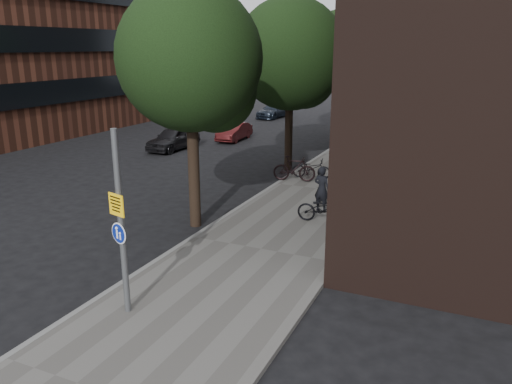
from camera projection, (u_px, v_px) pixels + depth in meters
The scene contains 15 objects.
ground at pixel (192, 304), 11.37m from camera, with size 120.00×120.00×0.00m, color black.
sidewalk at pixel (328, 191), 19.99m from camera, with size 4.50×60.00×0.12m, color #5D5B56.
curb_edge at pixel (276, 185), 20.88m from camera, with size 0.15×60.00×0.13m, color slate.
street_tree_near at pixel (194, 65), 14.99m from camera, with size 4.40×4.40×7.50m.
street_tree_mid at pixel (293, 58), 22.42m from camera, with size 5.00×5.00×7.80m.
street_tree_far at pixel (344, 55), 30.28m from camera, with size 5.00×5.00×7.80m.
signpost at pixel (121, 223), 10.28m from camera, with size 0.45×0.15×3.99m.
pedestrian at pixel (322, 189), 17.17m from camera, with size 0.58×0.38×1.59m, color black.
parked_bike_facade_near at pixel (324, 209), 16.13m from camera, with size 0.61×1.76×0.92m, color black.
parked_bike_facade_far at pixel (377, 179), 19.84m from camera, with size 0.43×1.53×0.92m, color black.
parked_bike_curb_near at pixel (311, 168), 21.62m from camera, with size 0.58×1.65×0.87m, color black.
parked_bike_curb_far at pixel (294, 169), 21.09m from camera, with size 0.51×1.80×1.08m, color black.
parked_car_near at pixel (173, 138), 28.12m from camera, with size 1.50×3.72×1.27m, color black.
parked_car_mid at pixel (234, 132), 30.93m from camera, with size 1.15×3.31×1.09m, color #541819.
parked_car_far at pixel (274, 111), 40.73m from camera, with size 1.58×3.89×1.13m, color #1A2330.
Camera 1 is at (5.53, -8.68, 5.65)m, focal length 35.00 mm.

